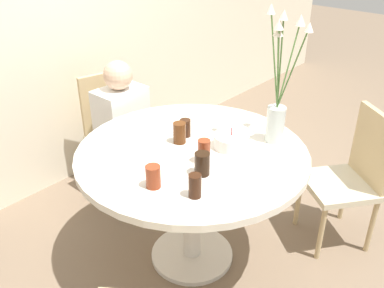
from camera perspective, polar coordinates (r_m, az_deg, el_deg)
ground_plane at (r=2.81m, az=0.00°, el=-14.65°), size 16.00×16.00×0.00m
wall_back at (r=3.20m, az=-19.81°, el=15.79°), size 8.00×0.05×2.60m
dining_table at (r=2.41m, az=0.00°, el=-3.50°), size 1.28×1.28×0.77m
chair_left_flank at (r=3.26m, az=-10.45°, el=2.24°), size 0.48×0.48×0.89m
chair_far_back at (r=2.84m, az=20.68°, el=-3.57°), size 0.56×0.56×0.89m
birthday_cake at (r=2.38m, az=5.25°, el=0.41°), size 0.20×0.20×0.12m
flower_vase at (r=2.38m, az=11.43°, el=5.93°), size 0.26×0.23×0.76m
side_plate at (r=2.58m, az=-3.20°, el=2.09°), size 0.18×0.18×0.01m
drink_glass_0 at (r=2.21m, az=1.60°, el=-0.99°), size 0.06×0.06×0.13m
drink_glass_1 at (r=2.03m, az=-5.20°, el=-4.35°), size 0.07×0.07×0.11m
drink_glass_2 at (r=2.48m, az=-0.91°, el=2.16°), size 0.06×0.06×0.10m
drink_glass_3 at (r=2.40m, az=-1.68°, el=1.50°), size 0.07×0.07×0.12m
drink_glass_4 at (r=2.11m, az=1.36°, el=-2.66°), size 0.08×0.08×0.12m
drink_glass_5 at (r=1.95m, az=0.40°, el=-5.60°), size 0.06×0.06×0.12m
person_boy at (r=3.14m, az=-9.15°, el=1.10°), size 0.34×0.24×1.05m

